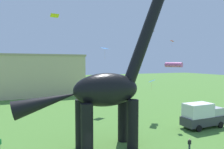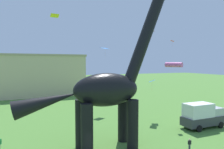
# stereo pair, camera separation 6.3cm
# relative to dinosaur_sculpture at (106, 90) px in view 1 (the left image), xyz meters

# --- Properties ---
(dinosaur_sculpture) EXTENTS (15.20, 3.22, 15.88)m
(dinosaur_sculpture) POSITION_rel_dinosaur_sculpture_xyz_m (0.00, 0.00, 0.00)
(dinosaur_sculpture) COLOR black
(dinosaur_sculpture) RESTS_ON ground_plane
(parked_box_truck) EXTENTS (5.62, 2.37, 3.20)m
(parked_box_truck) POSITION_rel_dinosaur_sculpture_xyz_m (13.61, 1.01, -4.10)
(parked_box_truck) COLOR #38383D
(parked_box_truck) RESTS_ON ground_plane
(person_watching_child) EXTENTS (0.40, 0.17, 1.06)m
(person_watching_child) POSITION_rel_dinosaur_sculpture_xyz_m (7.25, -3.46, -5.10)
(person_watching_child) COLOR #2D3347
(person_watching_child) RESTS_ON ground_plane
(person_photographer) EXTENTS (0.62, 0.27, 1.66)m
(person_photographer) POSITION_rel_dinosaur_sculpture_xyz_m (7.23, 10.35, -4.74)
(person_photographer) COLOR #2D3347
(person_photographer) RESTS_ON ground_plane
(kite_near_low) EXTENTS (1.96, 1.98, 0.57)m
(kite_near_low) POSITION_rel_dinosaur_sculpture_xyz_m (8.22, -0.00, 2.37)
(kite_near_low) COLOR pink
(kite_far_left) EXTENTS (0.82, 0.60, 0.26)m
(kite_far_left) POSITION_rel_dinosaur_sculpture_xyz_m (-4.37, 2.39, 7.14)
(kite_far_left) COLOR yellow
(kite_far_right) EXTENTS (1.42, 1.47, 1.56)m
(kite_far_right) POSITION_rel_dinosaur_sculpture_xyz_m (9.60, 6.41, -0.03)
(kite_far_right) COLOR #287AE5
(kite_apex) EXTENTS (0.75, 0.83, 0.85)m
(kite_apex) POSITION_rel_dinosaur_sculpture_xyz_m (12.52, 5.69, 5.73)
(kite_apex) COLOR red
(kite_mid_left) EXTENTS (1.94, 1.79, 1.94)m
(kite_mid_left) POSITION_rel_dinosaur_sculpture_xyz_m (5.85, 15.36, 5.11)
(kite_mid_left) COLOR #287AE5
(kite_near_high) EXTENTS (1.35, 1.44, 1.42)m
(kite_near_high) POSITION_rel_dinosaur_sculpture_xyz_m (12.71, 11.20, 7.99)
(kite_near_high) COLOR purple
(background_building_block) EXTENTS (21.90, 10.86, 10.43)m
(background_building_block) POSITION_rel_dinosaur_sculpture_xyz_m (-3.68, 37.54, -0.52)
(background_building_block) COLOR #CCB78E
(background_building_block) RESTS_ON ground_plane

